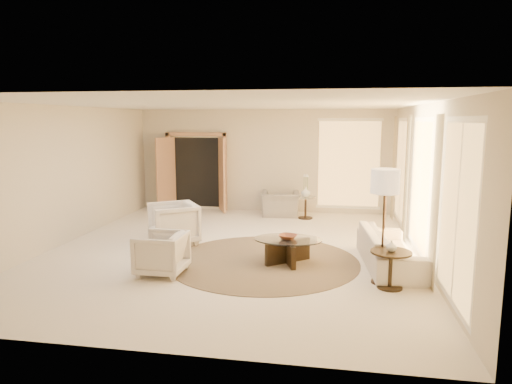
% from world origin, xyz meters
% --- Properties ---
extents(room, '(7.04, 8.04, 2.83)m').
position_xyz_m(room, '(0.00, 0.00, 1.40)').
color(room, silver).
rests_on(room, ground).
extents(windows_right, '(0.10, 6.40, 2.40)m').
position_xyz_m(windows_right, '(3.45, 0.10, 1.35)').
color(windows_right, '#FFC266').
rests_on(windows_right, room).
extents(window_back_corner, '(1.70, 0.10, 2.40)m').
position_xyz_m(window_back_corner, '(2.30, 3.95, 1.35)').
color(window_back_corner, '#FFC266').
rests_on(window_back_corner, room).
extents(curtains_right, '(0.06, 5.20, 2.60)m').
position_xyz_m(curtains_right, '(3.40, 1.00, 1.30)').
color(curtains_right, tan).
rests_on(curtains_right, room).
extents(french_doors, '(1.95, 0.66, 2.16)m').
position_xyz_m(french_doors, '(-1.90, 3.82, 1.07)').
color(french_doors, tan).
rests_on(french_doors, room).
extents(area_rug, '(3.81, 3.81, 0.01)m').
position_xyz_m(area_rug, '(0.70, -0.58, 0.01)').
color(area_rug, '#3D2E20').
rests_on(area_rug, room).
extents(sofa, '(1.03, 2.20, 0.62)m').
position_xyz_m(sofa, '(2.90, -0.49, 0.31)').
color(sofa, silver).
rests_on(sofa, room).
extents(armchair_left, '(1.20, 1.22, 0.93)m').
position_xyz_m(armchair_left, '(-1.29, 0.28, 0.46)').
color(armchair_left, silver).
rests_on(armchair_left, room).
extents(armchair_right, '(0.71, 0.76, 0.77)m').
position_xyz_m(armchair_right, '(-0.84, -1.54, 0.38)').
color(armchair_right, silver).
rests_on(armchair_right, room).
extents(accent_chair, '(1.04, 0.74, 0.86)m').
position_xyz_m(accent_chair, '(0.54, 3.40, 0.43)').
color(accent_chair, gray).
rests_on(accent_chair, room).
extents(coffee_table, '(1.49, 1.49, 0.44)m').
position_xyz_m(coffee_table, '(1.14, -0.60, 0.28)').
color(coffee_table, black).
rests_on(coffee_table, room).
extents(end_table, '(0.61, 0.61, 0.58)m').
position_xyz_m(end_table, '(2.79, -1.56, 0.39)').
color(end_table, black).
rests_on(end_table, room).
extents(side_table, '(0.49, 0.49, 0.57)m').
position_xyz_m(side_table, '(1.22, 3.16, 0.34)').
color(side_table, black).
rests_on(side_table, room).
extents(floor_lamp_near, '(0.37, 0.37, 1.52)m').
position_xyz_m(floor_lamp_near, '(2.90, 0.48, 1.29)').
color(floor_lamp_near, black).
rests_on(floor_lamp_near, room).
extents(floor_lamp_far, '(0.43, 0.43, 1.79)m').
position_xyz_m(floor_lamp_far, '(2.68, -1.36, 1.52)').
color(floor_lamp_far, black).
rests_on(floor_lamp_far, room).
extents(bowl, '(0.39, 0.39, 0.08)m').
position_xyz_m(bowl, '(1.14, -0.60, 0.48)').
color(bowl, brown).
rests_on(bowl, coffee_table).
extents(end_vase, '(0.20, 0.20, 0.17)m').
position_xyz_m(end_vase, '(2.79, -1.56, 0.65)').
color(end_vase, silver).
rests_on(end_vase, end_table).
extents(side_vase, '(0.25, 0.25, 0.25)m').
position_xyz_m(side_vase, '(1.22, 3.16, 0.69)').
color(side_vase, silver).
rests_on(side_vase, side_table).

